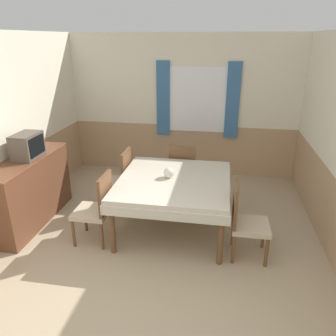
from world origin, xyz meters
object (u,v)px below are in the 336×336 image
Objects in this scene: chair_right_near at (245,219)px; sideboard at (30,190)px; tv at (27,146)px; chair_left_near at (97,207)px; chair_head_window at (183,170)px; vase at (169,173)px; chair_left_far at (119,178)px; dining_table at (174,186)px.

sideboard reaches higher than chair_right_near.
chair_right_near is 0.60× the size of sideboard.
chair_right_near is at bearing -7.24° from tv.
sideboard is (-2.97, 0.31, -0.00)m from chair_right_near.
tv is at bearing 71.03° from chair_left_near.
chair_head_window is 6.62× the size of vase.
tv reaches higher than chair_left_near.
vase is (0.85, -0.44, 0.33)m from chair_left_far.
chair_left_far is at bearing -116.74° from chair_right_near.
tv reaches higher than chair_left_far.
vase is at bearing 158.50° from dining_table.
tv is at bearing 117.30° from chair_left_far.
tv is (-2.01, -1.05, 0.64)m from chair_head_window.
chair_head_window is 2.35m from tv.
dining_table is at bearing -63.26° from chair_left_near.
sideboard reaches higher than chair_left_far.
chair_left_near is (-1.85, 0.00, 0.00)m from chair_right_near.
dining_table is 1.66× the size of chair_left_near.
chair_left_near is 0.93m from chair_left_far.
chair_left_far is 0.60× the size of sideboard.
chair_left_near is at bearing -149.73° from vase.
chair_right_near is at bearing -5.95° from sideboard.
chair_right_near and chair_left_far have the same top height.
vase is (-1.00, 0.49, 0.33)m from chair_right_near.
chair_right_near is 2.98m from sideboard.
tv reaches higher than chair_right_near.
chair_right_near and chair_head_window have the same top height.
chair_head_window is 2.17× the size of tv.
tv is 1.96m from vase.
vase is (1.97, 0.19, 0.33)m from sideboard.
sideboard reaches higher than vase.
chair_head_window is at bearing -32.96° from chair_left_near.
chair_left_near is 1.16m from sideboard.
chair_head_window is 1.00× the size of chair_left_near.
chair_left_far is 1.01m from vase.
chair_left_near is at bearing -90.00° from chair_right_near.
chair_head_window is at bearing 27.69° from tv.
dining_table is 10.99× the size of vase.
chair_left_near is at bearing -122.96° from chair_head_window.
vase reaches higher than dining_table.
dining_table is at bearing -21.50° from vase.
chair_left_far is (0.00, 0.93, 0.00)m from chair_left_near.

